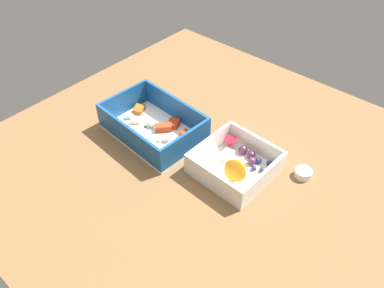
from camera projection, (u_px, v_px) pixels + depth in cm
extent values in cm
cube|color=brown|center=(199.00, 157.00, 76.29)|extent=(80.00, 80.00, 2.00)
cube|color=white|center=(154.00, 133.00, 80.03)|extent=(21.11, 14.94, 0.60)
cube|color=#19518C|center=(124.00, 102.00, 83.05)|extent=(1.44, 13.73, 5.49)
cube|color=#19518C|center=(186.00, 144.00, 72.86)|extent=(1.44, 13.73, 5.49)
cube|color=#19518C|center=(176.00, 108.00, 81.37)|extent=(19.11, 1.78, 5.49)
cube|color=#19518C|center=(128.00, 136.00, 74.54)|extent=(19.11, 1.78, 5.49)
ellipsoid|color=beige|center=(136.00, 120.00, 81.21)|extent=(2.85, 3.03, 1.24)
ellipsoid|color=beige|center=(121.00, 125.00, 80.10)|extent=(1.98, 2.63, 1.23)
ellipsoid|color=beige|center=(156.00, 154.00, 73.31)|extent=(2.98, 3.33, 1.37)
ellipsoid|color=beige|center=(129.00, 116.00, 82.62)|extent=(2.38, 2.55, 1.04)
ellipsoid|color=beige|center=(170.00, 146.00, 75.20)|extent=(2.66, 3.06, 1.28)
ellipsoid|color=beige|center=(167.00, 138.00, 77.07)|extent=(2.44, 2.63, 1.08)
ellipsoid|color=beige|center=(151.00, 123.00, 80.42)|extent=(2.86, 2.28, 1.27)
ellipsoid|color=beige|center=(131.00, 129.00, 79.12)|extent=(2.70, 3.08, 1.28)
cube|color=red|center=(174.00, 123.00, 80.83)|extent=(3.03, 3.20, 1.27)
cube|color=red|center=(163.00, 128.00, 79.49)|extent=(3.63, 3.71, 1.44)
cube|color=#AD5B1E|center=(139.00, 109.00, 84.67)|extent=(3.20, 3.53, 1.05)
cube|color=red|center=(188.00, 136.00, 77.66)|extent=(3.49, 2.28, 1.38)
cube|color=#387A33|center=(145.00, 127.00, 80.78)|extent=(0.60, 0.40, 0.20)
cube|color=#387A33|center=(158.00, 142.00, 77.27)|extent=(0.60, 0.40, 0.20)
cube|color=#387A33|center=(152.00, 150.00, 75.37)|extent=(0.60, 0.40, 0.20)
cube|color=white|center=(234.00, 170.00, 72.00)|extent=(14.11, 14.18, 0.60)
cube|color=white|center=(209.00, 145.00, 73.69)|extent=(1.05, 13.75, 4.06)
cube|color=white|center=(264.00, 179.00, 67.13)|extent=(1.05, 13.75, 4.06)
cube|color=white|center=(256.00, 144.00, 73.92)|extent=(12.48, 1.01, 4.06)
cube|color=white|center=(213.00, 180.00, 66.90)|extent=(12.48, 1.01, 4.06)
ellipsoid|color=orange|center=(235.00, 171.00, 68.11)|extent=(4.78, 3.67, 4.59)
cube|color=#F4EACC|center=(208.00, 163.00, 71.55)|extent=(3.81, 3.99, 1.91)
cube|color=#F4EACC|center=(227.00, 155.00, 73.43)|extent=(2.20, 2.73, 1.50)
sphere|color=#562D4C|center=(251.00, 155.00, 73.44)|extent=(1.65, 1.65, 1.65)
sphere|color=#562D4C|center=(243.00, 150.00, 74.33)|extent=(1.88, 1.88, 1.88)
sphere|color=#562D4C|center=(252.00, 161.00, 72.21)|extent=(1.58, 1.58, 1.58)
cone|color=red|center=(230.00, 143.00, 75.58)|extent=(2.69, 2.69, 2.15)
sphere|color=navy|center=(254.00, 168.00, 71.18)|extent=(1.04, 1.04, 1.04)
sphere|color=navy|center=(269.00, 163.00, 71.97)|extent=(1.19, 1.19, 1.19)
sphere|color=navy|center=(262.00, 170.00, 70.86)|extent=(1.02, 1.02, 1.02)
sphere|color=navy|center=(258.00, 161.00, 72.55)|extent=(1.17, 1.17, 1.17)
cylinder|color=white|center=(303.00, 173.00, 70.70)|extent=(3.22, 3.22, 1.52)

